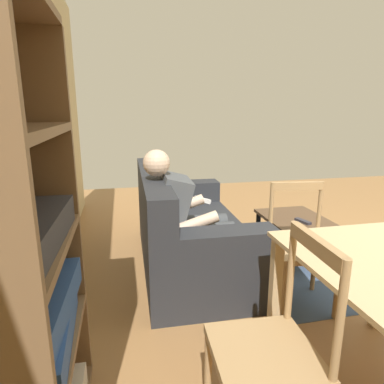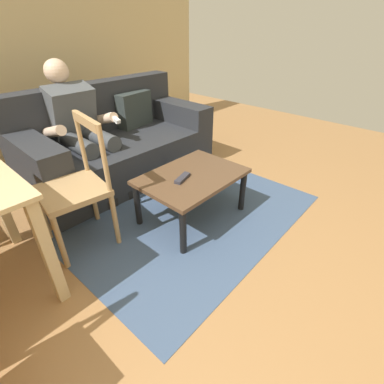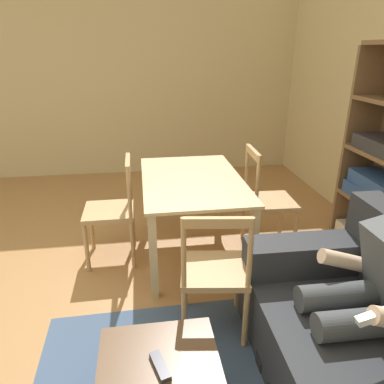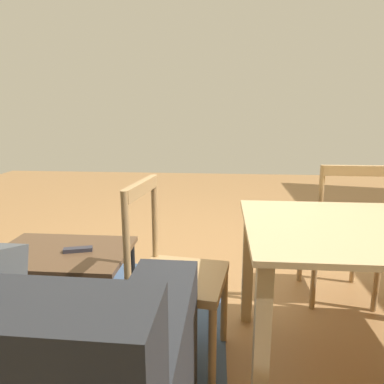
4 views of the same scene
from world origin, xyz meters
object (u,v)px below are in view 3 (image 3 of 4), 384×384
(tv_remote, at_px, (160,366))
(dining_chair_by_doorway, at_px, (112,211))
(dining_table, at_px, (192,190))
(dining_chair_facing_couch, at_px, (214,272))
(person_lounging, at_px, (376,291))
(dining_chair_near_wall, at_px, (267,201))

(tv_remote, height_order, dining_chair_by_doorway, dining_chair_by_doorway)
(tv_remote, bearing_deg, dining_table, 60.14)
(dining_chair_facing_couch, bearing_deg, person_lounging, 57.62)
(dining_chair_facing_couch, relative_size, dining_chair_by_doorway, 0.98)
(person_lounging, height_order, dining_chair_by_doorway, person_lounging)
(dining_table, xyz_separation_m, dining_chair_facing_couch, (1.00, -0.00, -0.17))
(tv_remote, distance_m, dining_chair_facing_couch, 0.75)
(tv_remote, distance_m, dining_table, 1.70)
(dining_table, bearing_deg, person_lounging, 27.23)
(person_lounging, xyz_separation_m, dining_chair_by_doorway, (-1.48, -1.46, -0.12))
(dining_table, distance_m, dining_chair_by_doorway, 0.71)
(tv_remote, xyz_separation_m, dining_chair_near_wall, (-1.64, 1.09, 0.06))
(dining_table, distance_m, dining_chair_facing_couch, 1.01)
(dining_table, bearing_deg, dining_chair_near_wall, 90.11)
(person_lounging, relative_size, dining_table, 0.86)
(tv_remote, bearing_deg, dining_chair_near_wall, 40.04)
(dining_chair_facing_couch, bearing_deg, dining_chair_by_doorway, -145.21)
(person_lounging, bearing_deg, tv_remote, -82.24)
(person_lounging, xyz_separation_m, dining_chair_facing_couch, (-0.49, -0.77, -0.14))
(tv_remote, bearing_deg, person_lounging, -8.71)
(tv_remote, distance_m, dining_chair_near_wall, 1.97)
(dining_table, distance_m, dining_chair_near_wall, 0.71)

